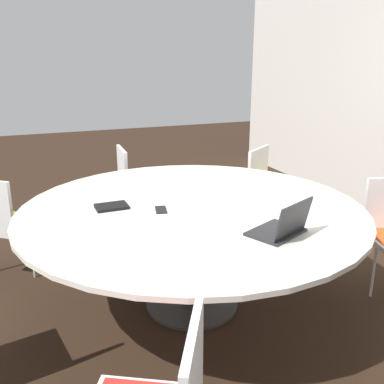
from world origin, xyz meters
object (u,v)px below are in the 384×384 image
Objects in this scene: chair_3 at (136,181)px; cell_phone at (161,210)px; laptop at (283,227)px; spiral_notebook at (112,206)px; handbag at (218,209)px; chair_4 at (2,218)px; chair_2 at (269,184)px.

chair_3 reaches higher than cell_phone.
laptop reaches higher than cell_phone.
laptop is 1.14m from spiral_notebook.
spiral_notebook is 1.95m from handbag.
chair_4 is at bearing -60.68° from chair_3.
laptop is 2.24m from handbag.
chair_4 is 2.24× the size of laptop.
cell_phone is at bearing -37.33° from handbag.
handbag is (-0.47, -0.33, -0.38)m from chair_2.
laptop reaches higher than chair_3.
handbag is at bearing 85.44° from chair_3.
chair_4 is 2.39× the size of handbag.
spiral_notebook is 0.59× the size of handbag.
spiral_notebook is at bearing -11.23° from chair_2.
cell_phone is (0.91, 1.00, 0.24)m from chair_4.
chair_3 reaches higher than spiral_notebook.
laptop is (1.59, -0.91, 0.29)m from chair_2.
chair_3 is 0.95m from handbag.
handbag is at bearing 132.28° from spiral_notebook.
cell_phone reaches higher than handbag.
chair_3 is 1.00× the size of chair_4.
spiral_notebook is (0.74, 0.71, 0.25)m from chair_4.
chair_4 is at bearing -76.24° from handbag.
chair_3 is 5.67× the size of cell_phone.
spiral_notebook is (0.77, -1.70, 0.25)m from chair_2.
chair_2 is 1.00× the size of chair_3.
handbag is (-1.25, 1.37, -0.62)m from spiral_notebook.
chair_3 is at bearing 171.86° from cell_phone.
chair_4 is 1.37m from cell_phone.
laptop is at bearing 24.62° from chair_2.
chair_4 is (0.62, -1.22, 0.00)m from chair_3.
handbag is (-0.51, 2.08, -0.38)m from chair_4.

